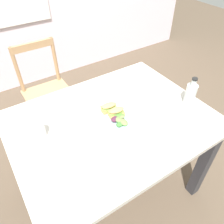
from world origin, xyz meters
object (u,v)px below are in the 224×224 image
object	(u,v)px
bottle_cold_brew	(190,95)
fork_on_napkin	(83,135)
sandwich_half_front	(116,112)
dining_table	(112,135)
sandwich_half_back	(109,107)
plate_lunch	(116,118)
cup_extra_side	(39,130)
chair_wooden_far	(47,92)

from	to	relation	value
bottle_cold_brew	fork_on_napkin	bearing A→B (deg)	170.41
sandwich_half_front	bottle_cold_brew	world-z (taller)	bottle_cold_brew
dining_table	sandwich_half_back	world-z (taller)	sandwich_half_back
dining_table	plate_lunch	bearing A→B (deg)	-0.86
fork_on_napkin	cup_extra_side	distance (m)	0.24
plate_lunch	cup_extra_side	distance (m)	0.44
dining_table	chair_wooden_far	size ratio (longest dim) A/B	1.34
fork_on_napkin	dining_table	bearing A→B (deg)	5.01
dining_table	sandwich_half_front	distance (m)	0.17
sandwich_half_front	fork_on_napkin	bearing A→B (deg)	-172.96
plate_lunch	sandwich_half_back	bearing A→B (deg)	92.52
chair_wooden_far	sandwich_half_back	world-z (taller)	chair_wooden_far
sandwich_half_back	fork_on_napkin	xyz separation A→B (m)	(-0.22, -0.09, -0.03)
sandwich_half_front	dining_table	bearing A→B (deg)	-162.29
plate_lunch	sandwich_half_back	xyz separation A→B (m)	(-0.00, 0.07, 0.03)
sandwich_half_back	bottle_cold_brew	xyz separation A→B (m)	(0.47, -0.20, 0.03)
sandwich_half_back	cup_extra_side	world-z (taller)	cup_extra_side
chair_wooden_far	sandwich_half_front	distance (m)	0.94
bottle_cold_brew	dining_table	bearing A→B (deg)	164.79
sandwich_half_front	fork_on_napkin	xyz separation A→B (m)	(-0.23, -0.03, -0.03)
plate_lunch	cup_extra_side	world-z (taller)	cup_extra_side
sandwich_half_front	sandwich_half_back	world-z (taller)	same
chair_wooden_far	cup_extra_side	distance (m)	0.89
chair_wooden_far	sandwich_half_back	bearing A→B (deg)	-79.60
sandwich_half_back	fork_on_napkin	size ratio (longest dim) A/B	0.54
plate_lunch	bottle_cold_brew	xyz separation A→B (m)	(0.47, -0.13, 0.06)
cup_extra_side	chair_wooden_far	bearing A→B (deg)	70.59
chair_wooden_far	plate_lunch	size ratio (longest dim) A/B	3.33
sandwich_half_front	sandwich_half_back	bearing A→B (deg)	103.60
fork_on_napkin	bottle_cold_brew	world-z (taller)	bottle_cold_brew
sandwich_half_front	chair_wooden_far	bearing A→B (deg)	100.61
dining_table	cup_extra_side	world-z (taller)	cup_extra_side
chair_wooden_far	sandwich_half_front	bearing A→B (deg)	-79.39
sandwich_half_back	bottle_cold_brew	bearing A→B (deg)	-23.23
dining_table	cup_extra_side	xyz separation A→B (m)	(-0.40, 0.10, 0.18)
chair_wooden_far	bottle_cold_brew	size ratio (longest dim) A/B	4.63
sandwich_half_back	cup_extra_side	distance (m)	0.42
sandwich_half_front	plate_lunch	bearing A→B (deg)	-131.69
bottle_cold_brew	cup_extra_side	world-z (taller)	bottle_cold_brew
chair_wooden_far	fork_on_napkin	size ratio (longest dim) A/B	4.68
sandwich_half_back	cup_extra_side	xyz separation A→B (m)	(-0.42, 0.03, 0.01)
plate_lunch	sandwich_half_front	bearing A→B (deg)	48.31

